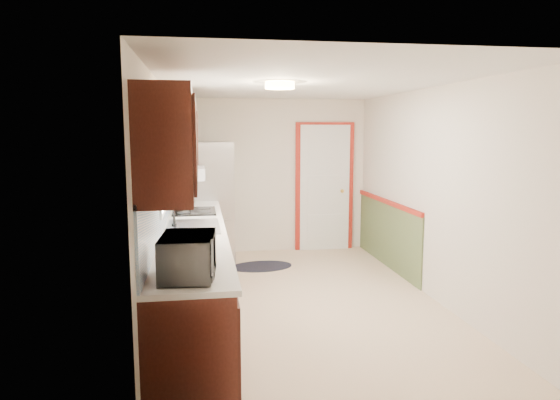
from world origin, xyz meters
name	(u,v)px	position (x,y,z in m)	size (l,w,h in m)	color
room_shell	(304,197)	(0.00, 0.00, 1.20)	(3.20, 5.20, 2.52)	beige
kitchen_run	(189,242)	(-1.24, -0.29, 0.81)	(0.63, 4.00, 2.20)	#35120C
back_wall_trim	(337,197)	(0.99, 2.21, 0.89)	(1.12, 2.30, 2.08)	maroon
ceiling_fixture	(280,86)	(-0.30, -0.20, 2.36)	(0.30, 0.30, 0.06)	#FFD88C
microwave	(188,251)	(-1.20, -1.95, 1.11)	(0.52, 0.29, 0.35)	white
refrigerator	(207,202)	(-1.02, 2.05, 0.87)	(0.77, 0.75, 1.75)	#B7B7BC
rug	(261,266)	(-0.28, 1.56, 0.01)	(0.88, 0.56, 0.01)	black
cooktop	(194,211)	(-1.19, 0.75, 0.95)	(0.50, 0.60, 0.02)	black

